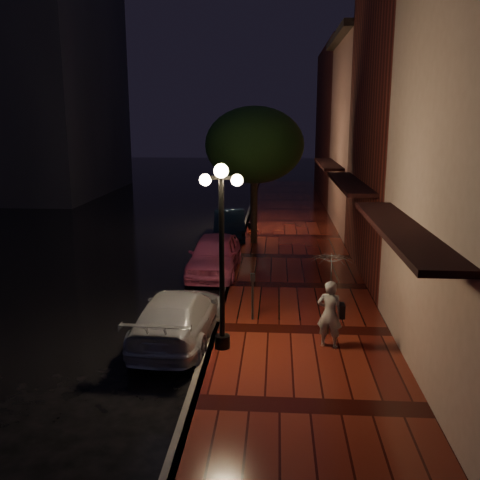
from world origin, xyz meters
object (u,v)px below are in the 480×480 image
at_px(silver_car, 178,316).
at_px(streetlamp_near, 222,246).
at_px(parking_meter, 253,292).
at_px(pink_car, 215,255).
at_px(streetlamp_far, 252,179).
at_px(street_tree, 255,147).
at_px(navy_car, 229,224).
at_px(woman_with_umbrella, 331,286).

bearing_deg(silver_car, streetlamp_near, 152.43).
xyz_separation_m(silver_car, parking_meter, (1.79, 1.18, 0.29)).
height_order(pink_car, silver_car, pink_car).
xyz_separation_m(streetlamp_far, parking_meter, (0.62, -12.14, -1.67)).
bearing_deg(streetlamp_far, pink_car, -97.29).
bearing_deg(street_tree, streetlamp_near, -91.35).
relative_size(street_tree, parking_meter, 4.51).
xyz_separation_m(pink_car, silver_car, (-0.22, -5.88, -0.07)).
relative_size(streetlamp_far, pink_car, 1.03).
height_order(silver_car, parking_meter, parking_meter).
distance_m(streetlamp_far, street_tree, 3.44).
relative_size(street_tree, pink_car, 1.39).
relative_size(streetlamp_far, street_tree, 0.74).
relative_size(pink_car, silver_car, 0.95).
bearing_deg(navy_car, streetlamp_far, 52.48).
bearing_deg(parking_meter, streetlamp_far, 80.89).
bearing_deg(parking_meter, woman_with_umbrella, -52.91).
distance_m(street_tree, pink_car, 5.79).
bearing_deg(streetlamp_far, woman_with_umbrella, -79.70).
bearing_deg(street_tree, streetlamp_far, 94.91).
bearing_deg(pink_car, streetlamp_near, -80.89).
distance_m(woman_with_umbrella, parking_meter, 2.59).
bearing_deg(silver_car, pink_car, -89.15).
height_order(street_tree, pink_car, street_tree).
xyz_separation_m(street_tree, parking_meter, (0.36, -9.13, -3.32)).
distance_m(pink_car, woman_with_umbrella, 7.27).
bearing_deg(silver_car, navy_car, -88.09).
distance_m(street_tree, silver_car, 11.01).
xyz_separation_m(pink_car, navy_car, (0.00, 5.93, -0.06)).
bearing_deg(silver_car, street_tree, -94.92).
height_order(streetlamp_near, silver_car, streetlamp_near).
relative_size(street_tree, navy_car, 1.46).
height_order(silver_car, woman_with_umbrella, woman_with_umbrella).
xyz_separation_m(pink_car, woman_with_umbrella, (3.45, -6.33, 0.94)).
bearing_deg(silver_car, parking_meter, -143.66).
height_order(streetlamp_near, navy_car, streetlamp_near).
distance_m(streetlamp_near, navy_car, 12.69).
xyz_separation_m(streetlamp_far, silver_car, (-1.17, -13.31, -1.96)).
bearing_deg(pink_car, woman_with_umbrella, -60.54).
xyz_separation_m(streetlamp_near, parking_meter, (0.62, 1.86, -1.67)).
xyz_separation_m(streetlamp_near, street_tree, (0.26, 10.99, 1.64)).
height_order(navy_car, silver_car, navy_car).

